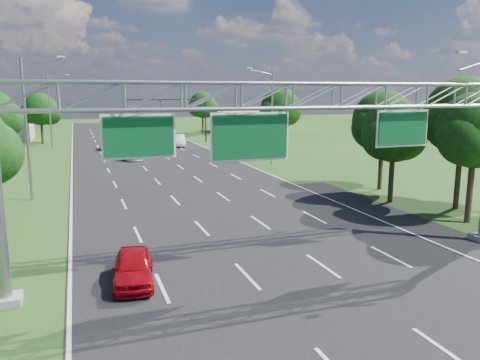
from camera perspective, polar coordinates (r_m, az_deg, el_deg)
name	(u,v)px	position (r m, az deg, el deg)	size (l,w,h in m)	color
ground	(188,189)	(37.67, -6.30, -1.14)	(220.00, 220.00, 0.00)	#1C4615
road	(188,189)	(37.67, -6.30, -1.14)	(18.00, 180.00, 0.02)	black
road_flare	(434,232)	(28.23, 22.61, -5.91)	(3.00, 30.00, 0.02)	black
sign_gantry	(291,111)	(19.91, 6.26, 8.42)	(23.50, 1.00, 9.56)	gray
traffic_signal	(183,109)	(72.72, -6.94, 8.59)	(12.21, 0.24, 7.00)	black
streetlight_l_near	(29,122)	(36.14, -24.33, 6.42)	(2.97, 0.22, 10.16)	gray
streetlight_l_far	(51,108)	(71.05, -22.05, 8.19)	(2.97, 0.22, 10.16)	gray
streetlight_r_mid	(270,112)	(49.98, 3.72, 8.24)	(2.97, 0.22, 10.16)	gray
tree_cluster_right	(440,128)	(34.19, 23.23, 5.87)	(9.91, 14.60, 8.68)	#2D2116
tree_verge_lc	(41,111)	(76.18, -23.09, 7.77)	(5.76, 4.80, 7.62)	#2D2116
tree_verge_rd	(280,109)	(59.25, 4.95, 8.64)	(5.76, 4.80, 8.28)	#2D2116
tree_verge_re	(203,106)	(86.94, -4.53, 8.97)	(5.76, 4.80, 7.84)	#2D2116
building_right	(246,121)	(93.85, 0.78, 7.17)	(12.00, 9.00, 4.00)	#ABA18F
red_coupe	(133,267)	(19.74, -12.88, -10.32)	(1.58, 3.92, 1.34)	#9E0710
car_queue_a	(131,154)	(55.28, -13.18, 3.07)	(1.81, 4.44, 1.29)	silver
car_queue_b	(151,140)	(71.15, -10.82, 4.77)	(2.05, 4.45, 1.24)	black
car_queue_c	(109,145)	(65.22, -15.67, 4.17)	(1.81, 4.49, 1.53)	black
car_queue_d	(178,140)	(68.38, -7.56, 4.81)	(1.75, 5.02, 1.65)	silver
box_truck	(158,134)	(74.06, -9.92, 5.59)	(2.63, 7.63, 2.83)	white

